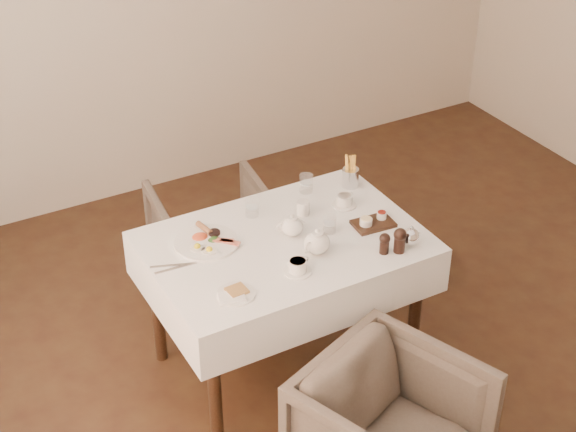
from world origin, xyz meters
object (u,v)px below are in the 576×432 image
(teapot_centre, at_px, (292,225))
(breakfast_plate, at_px, (206,241))
(table, at_px, (285,261))
(armchair_near, at_px, (391,432))
(armchair_far, at_px, (214,237))

(teapot_centre, bearing_deg, breakfast_plate, 175.31)
(table, bearing_deg, armchair_near, -89.08)
(armchair_near, height_order, breakfast_plate, breakfast_plate)
(table, xyz_separation_m, armchair_far, (-0.01, 0.82, -0.34))
(table, bearing_deg, armchair_far, 90.40)
(breakfast_plate, relative_size, teapot_centre, 2.07)
(breakfast_plate, distance_m, teapot_centre, 0.41)
(armchair_far, height_order, breakfast_plate, breakfast_plate)
(armchair_near, distance_m, armchair_far, 1.72)
(table, relative_size, breakfast_plate, 4.25)
(armchair_near, bearing_deg, teapot_centre, 66.80)
(armchair_far, bearing_deg, armchair_near, 97.14)
(breakfast_plate, xyz_separation_m, teapot_centre, (0.38, -0.14, 0.05))
(armchair_near, height_order, armchair_far, armchair_near)
(table, height_order, armchair_near, table)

